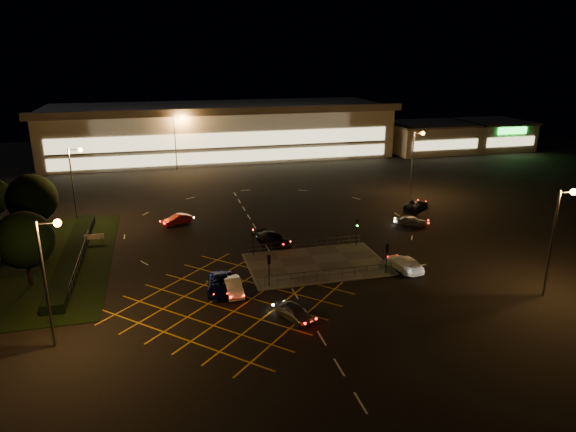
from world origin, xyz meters
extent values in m
plane|color=black|center=(0.00, 0.00, 0.00)|extent=(180.00, 180.00, 0.00)
cube|color=#4C4944|center=(2.00, -2.00, 0.06)|extent=(14.00, 9.00, 0.12)
cube|color=black|center=(-28.00, 6.00, 0.04)|extent=(18.00, 30.00, 0.08)
cube|color=black|center=(-23.00, 6.00, 0.50)|extent=(2.00, 26.00, 1.00)
cube|color=beige|center=(0.00, 62.00, 5.00)|extent=(70.00, 25.00, 10.00)
cube|color=slate|center=(0.00, 62.00, 10.20)|extent=(72.00, 26.50, 0.60)
cube|color=#FFEAA5|center=(0.00, 49.45, 5.00)|extent=(66.00, 0.20, 3.00)
cube|color=#FFEAA5|center=(0.00, 49.45, 1.80)|extent=(66.00, 0.20, 2.20)
cube|color=beige|center=(46.00, 54.00, 3.00)|extent=(18.00, 14.00, 6.00)
cube|color=slate|center=(46.00, 54.00, 6.15)|extent=(18.80, 14.80, 0.40)
cube|color=#FFEAA5|center=(46.00, 46.95, 2.60)|extent=(15.30, 0.20, 2.00)
cube|color=beige|center=(62.00, 54.00, 3.00)|extent=(14.00, 14.00, 6.00)
cube|color=slate|center=(62.00, 54.00, 6.15)|extent=(14.80, 14.80, 0.40)
cube|color=#FFEAA5|center=(62.00, 46.95, 2.60)|extent=(11.90, 0.20, 2.00)
cube|color=#19E533|center=(62.00, 46.85, 5.00)|extent=(7.00, 0.30, 1.40)
cylinder|color=slate|center=(-22.00, -12.00, 5.00)|extent=(0.20, 0.20, 10.00)
cylinder|color=slate|center=(-21.30, -12.00, 9.80)|extent=(1.40, 0.12, 0.12)
sphere|color=orange|center=(-20.60, -12.00, 9.75)|extent=(0.56, 0.56, 0.56)
cylinder|color=slate|center=(20.00, -14.00, 5.00)|extent=(0.20, 0.20, 10.00)
cylinder|color=slate|center=(20.70, -14.00, 9.80)|extent=(1.40, 0.12, 0.12)
sphere|color=orange|center=(21.40, -14.00, 9.75)|extent=(0.56, 0.56, 0.56)
cylinder|color=slate|center=(-24.00, 18.00, 5.00)|extent=(0.20, 0.20, 10.00)
cylinder|color=slate|center=(-23.30, 18.00, 9.80)|extent=(1.40, 0.12, 0.12)
sphere|color=orange|center=(-22.60, 18.00, 9.75)|extent=(0.56, 0.56, 0.56)
cylinder|color=slate|center=(24.00, 20.00, 5.00)|extent=(0.20, 0.20, 10.00)
cylinder|color=slate|center=(24.70, 20.00, 9.80)|extent=(1.40, 0.12, 0.12)
sphere|color=orange|center=(25.40, 20.00, 9.75)|extent=(0.56, 0.56, 0.56)
cylinder|color=slate|center=(-10.00, 48.00, 5.00)|extent=(0.20, 0.20, 10.00)
cylinder|color=slate|center=(-9.30, 48.00, 9.80)|extent=(1.40, 0.12, 0.12)
sphere|color=orange|center=(-8.60, 48.00, 9.75)|extent=(0.56, 0.56, 0.56)
cylinder|color=slate|center=(30.00, 50.00, 5.00)|extent=(0.20, 0.20, 10.00)
cylinder|color=slate|center=(30.70, 50.00, 9.80)|extent=(1.40, 0.12, 0.12)
sphere|color=orange|center=(31.40, 50.00, 9.75)|extent=(0.56, 0.56, 0.56)
cylinder|color=black|center=(-4.00, -6.00, 1.62)|extent=(0.10, 0.10, 3.00)
cube|color=black|center=(-4.00, -6.00, 2.82)|extent=(0.28, 0.18, 0.90)
sphere|color=#19FF33|center=(-4.00, -5.87, 2.82)|extent=(0.16, 0.16, 0.16)
cylinder|color=black|center=(8.00, -6.00, 1.62)|extent=(0.10, 0.10, 3.00)
cube|color=black|center=(8.00, -6.00, 2.82)|extent=(0.28, 0.18, 0.90)
sphere|color=#19FF33|center=(8.00, -5.87, 2.82)|extent=(0.16, 0.16, 0.16)
cylinder|color=black|center=(-4.00, 2.00, 1.62)|extent=(0.10, 0.10, 3.00)
cube|color=black|center=(-4.00, 2.00, 2.82)|extent=(0.28, 0.18, 0.90)
sphere|color=#FF0C0C|center=(-4.00, 1.87, 2.82)|extent=(0.16, 0.16, 0.16)
cylinder|color=black|center=(8.00, 2.00, 1.62)|extent=(0.10, 0.10, 3.00)
cube|color=black|center=(8.00, 2.00, 2.82)|extent=(0.28, 0.18, 0.90)
sphere|color=#19FF33|center=(8.00, 1.87, 2.82)|extent=(0.16, 0.16, 0.16)
cylinder|color=black|center=(-28.00, 14.00, 1.44)|extent=(0.36, 0.36, 2.88)
sphere|color=black|center=(-28.00, 14.00, 4.96)|extent=(5.76, 5.76, 5.76)
cylinder|color=black|center=(-26.00, 0.00, 1.35)|extent=(0.36, 0.36, 2.70)
sphere|color=black|center=(-26.00, 0.00, 4.65)|extent=(5.40, 5.40, 5.40)
imported|color=#A4A8AB|center=(-3.32, -12.51, 0.67)|extent=(3.07, 4.21, 1.33)
imported|color=white|center=(-7.50, -6.49, 0.68)|extent=(1.53, 4.17, 1.36)
imported|color=#0E1654|center=(-8.57, -5.75, 0.71)|extent=(3.02, 5.39, 1.42)
imported|color=black|center=(-1.04, 5.00, 0.68)|extent=(4.15, 4.96, 1.36)
imported|color=#AAAEB2|center=(17.61, 7.12, 0.65)|extent=(4.08, 3.09, 1.30)
imported|color=#A01E0B|center=(-11.54, 15.24, 0.64)|extent=(4.09, 2.84, 1.28)
imported|color=black|center=(21.78, 13.76, 0.65)|extent=(5.00, 4.66, 1.31)
imported|color=silver|center=(10.27, -5.46, 0.73)|extent=(2.76, 5.26, 1.46)
camera|label=1|loc=(-13.32, -49.47, 21.30)|focal=32.00mm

